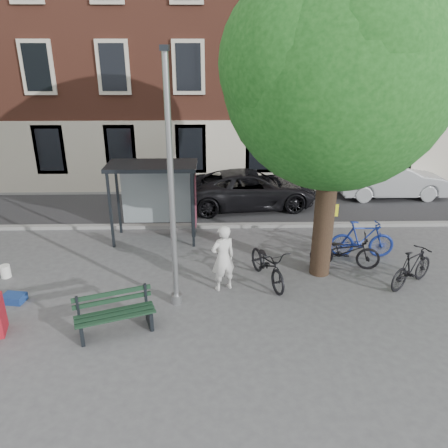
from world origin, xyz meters
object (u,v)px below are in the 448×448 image
bike_a (345,251)px  bike_c (268,264)px  lamppost (172,200)px  bike_d (412,268)px  bike_b (362,239)px  notice_sign (333,220)px  car_dark (251,189)px  painter (223,258)px  bench (115,315)px  bus_shelter (165,184)px  car_silver (391,180)px

bike_a → bike_c: (-2.36, -0.80, 0.02)m
lamppost → bike_a: bearing=20.8°
bike_a → bike_d: size_ratio=1.11×
bike_b → bike_c: bearing=118.2°
bike_b → notice_sign: notice_sign is taller
bike_a → car_dark: car_dark is taller
painter → bike_d: size_ratio=1.02×
bike_d → notice_sign: 2.65m
lamppost → notice_sign: bearing=29.9°
car_dark → notice_sign: 5.08m
car_dark → lamppost: bearing=154.4°
painter → bench: bearing=11.6°
bike_d → car_dark: size_ratio=0.34×
bus_shelter → lamppost: bearing=-81.6°
bike_d → bench: bearing=69.0°
bike_d → car_dark: bearing=-4.3°
bus_shelter → bike_c: bus_shelter is taller
lamppost → bike_b: lamppost is taller
bus_shelter → notice_sign: size_ratio=1.69×
bench → car_silver: 13.67m
bike_a → bike_d: 1.87m
bike_b → bus_shelter: bearing=77.7°
bench → bike_c: bearing=10.3°
painter → car_silver: bearing=-158.8°
bike_b → bike_d: size_ratio=1.09×
bike_b → bike_c: bike_b is taller
notice_sign → bike_a: bearing=-79.6°
bus_shelter → bench: bearing=-97.4°
bike_b → bike_d: (0.80, -1.77, -0.05)m
bench → car_dark: bearing=45.9°
lamppost → bike_c: (2.43, 1.02, -2.24)m
painter → car_silver: size_ratio=0.40×
bike_a → bench: bearing=127.0°
car_silver → notice_sign: 6.94m
car_dark → notice_sign: bearing=-162.1°
lamppost → car_dark: 7.91m
bus_shelter → painter: bus_shelter is taller
bike_d → car_dark: car_dark is taller
painter → bike_d: painter is taller
lamppost → painter: lamppost is taller
bike_c → car_silver: bearing=31.7°
bench → painter: bearing=16.3°
lamppost → bus_shelter: bearing=98.4°
lamppost → bus_shelter: size_ratio=2.14×
bench → bike_d: (7.60, 1.89, 0.12)m
notice_sign → painter: bearing=-154.7°
bus_shelter → bench: (-0.69, -5.26, -1.50)m
bench → bus_shelter: bearing=62.6°
bike_a → lamppost: bearing=121.7°
bike_c → lamppost: bearing=-175.3°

